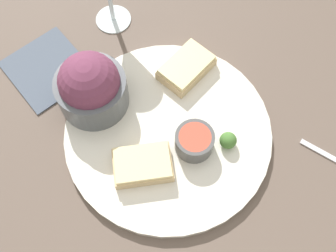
# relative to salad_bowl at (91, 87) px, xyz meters

# --- Properties ---
(ground_plane) EXTENTS (4.00, 4.00, 0.00)m
(ground_plane) POSITION_rel_salad_bowl_xyz_m (0.05, -0.12, -0.06)
(ground_plane) COLOR brown
(dinner_plate) EXTENTS (0.33, 0.33, 0.01)m
(dinner_plate) POSITION_rel_salad_bowl_xyz_m (0.05, -0.12, -0.05)
(dinner_plate) COLOR silver
(dinner_plate) RESTS_ON ground_plane
(salad_bowl) EXTENTS (0.11, 0.11, 0.11)m
(salad_bowl) POSITION_rel_salad_bowl_xyz_m (0.00, 0.00, 0.00)
(salad_bowl) COLOR #4C5156
(salad_bowl) RESTS_ON dinner_plate
(sauce_ramekin) EXTENTS (0.06, 0.06, 0.04)m
(sauce_ramekin) POSITION_rel_salad_bowl_xyz_m (0.07, -0.17, -0.03)
(sauce_ramekin) COLOR #4C4C4C
(sauce_ramekin) RESTS_ON dinner_plate
(cheese_toast_near) EXTENTS (0.10, 0.07, 0.03)m
(cheese_toast_near) POSITION_rel_salad_bowl_xyz_m (0.15, -0.06, -0.03)
(cheese_toast_near) COLOR #D1B27F
(cheese_toast_near) RESTS_ON dinner_plate
(cheese_toast_far) EXTENTS (0.11, 0.10, 0.03)m
(cheese_toast_far) POSITION_rel_salad_bowl_xyz_m (-0.02, -0.14, -0.03)
(cheese_toast_far) COLOR #D1B27F
(cheese_toast_far) RESTS_ON dinner_plate
(garnish) EXTENTS (0.03, 0.03, 0.03)m
(garnish) POSITION_rel_salad_bowl_xyz_m (0.11, -0.20, -0.03)
(garnish) COLOR #477533
(garnish) RESTS_ON dinner_plate
(napkin) EXTENTS (0.13, 0.13, 0.01)m
(napkin) POSITION_rel_salad_bowl_xyz_m (-0.02, 0.11, -0.06)
(napkin) COLOR #4C5666
(napkin) RESTS_ON ground_plane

